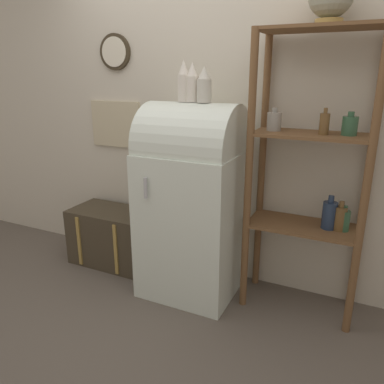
% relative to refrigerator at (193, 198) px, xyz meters
% --- Properties ---
extents(ground_plane, '(12.00, 12.00, 0.00)m').
position_rel_refrigerator_xyz_m(ground_plane, '(0.00, -0.23, -0.75)').
color(ground_plane, '#60564C').
extents(wall_back, '(7.00, 0.09, 2.70)m').
position_rel_refrigerator_xyz_m(wall_back, '(-0.01, 0.35, 0.60)').
color(wall_back, beige).
rests_on(wall_back, ground_plane).
extents(refrigerator, '(0.69, 0.67, 1.44)m').
position_rel_refrigerator_xyz_m(refrigerator, '(0.00, 0.00, 0.00)').
color(refrigerator, silver).
rests_on(refrigerator, ground_plane).
extents(suitcase_trunk, '(0.70, 0.42, 0.49)m').
position_rel_refrigerator_xyz_m(suitcase_trunk, '(-0.83, 0.08, -0.50)').
color(suitcase_trunk, '#423828').
rests_on(suitcase_trunk, ground_plane).
extents(shelf_unit, '(0.76, 0.38, 1.89)m').
position_rel_refrigerator_xyz_m(shelf_unit, '(0.81, 0.11, 0.32)').
color(shelf_unit, brown).
rests_on(shelf_unit, ground_plane).
extents(vase_left, '(0.08, 0.08, 0.28)m').
position_rel_refrigerator_xyz_m(vase_left, '(-0.07, 0.01, 0.82)').
color(vase_left, silver).
rests_on(vase_left, refrigerator).
extents(vase_center, '(0.09, 0.09, 0.26)m').
position_rel_refrigerator_xyz_m(vase_center, '(-0.01, 0.01, 0.81)').
color(vase_center, silver).
rests_on(vase_center, refrigerator).
extents(vase_right, '(0.10, 0.10, 0.23)m').
position_rel_refrigerator_xyz_m(vase_right, '(0.09, -0.01, 0.80)').
color(vase_right, beige).
rests_on(vase_right, refrigerator).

